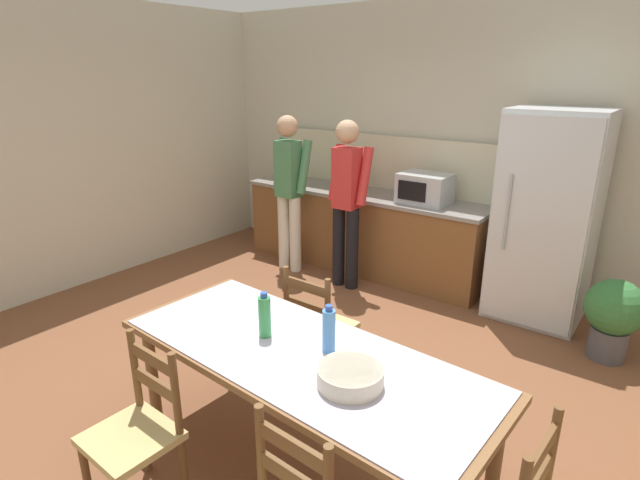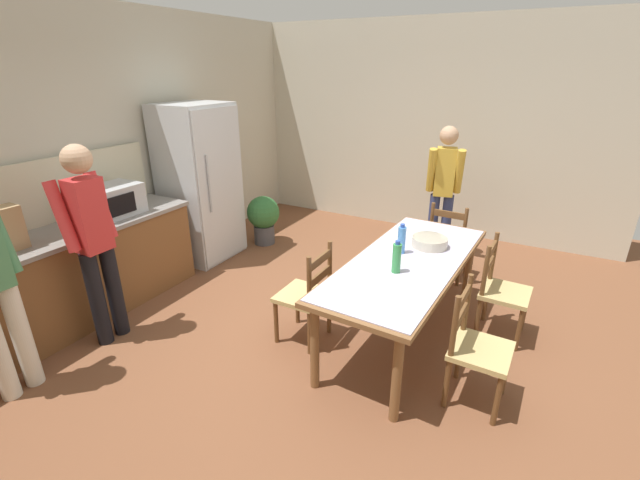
{
  "view_description": "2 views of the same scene",
  "coord_description": "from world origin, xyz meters",
  "px_view_note": "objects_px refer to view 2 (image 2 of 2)",
  "views": [
    {
      "loc": [
        1.83,
        -2.42,
        2.19
      ],
      "look_at": [
        -0.04,
        0.08,
        1.12
      ],
      "focal_mm": 28.0,
      "sensor_mm": 36.0,
      "label": 1
    },
    {
      "loc": [
        -2.9,
        -1.53,
        2.3
      ],
      "look_at": [
        -0.14,
        -0.04,
        1.01
      ],
      "focal_mm": 24.0,
      "sensor_mm": 36.0,
      "label": 2
    }
  ],
  "objects_px": {
    "chair_side_far_left": "(307,295)",
    "chair_head_end": "(449,242)",
    "dining_table": "(407,268)",
    "refrigerator": "(200,184)",
    "person_by_table": "(443,186)",
    "bottle_off_centre": "(402,240)",
    "bottle_near_centre": "(397,258)",
    "paper_bag": "(5,229)",
    "microwave": "(113,200)",
    "potted_plant": "(263,217)",
    "person_at_counter": "(93,237)",
    "serving_bowl": "(430,241)",
    "chair_side_near_right": "(501,291)",
    "chair_side_near_left": "(476,348)"
  },
  "relations": [
    {
      "from": "chair_side_far_left",
      "to": "person_by_table",
      "type": "bearing_deg",
      "value": 166.6
    },
    {
      "from": "refrigerator",
      "to": "chair_head_end",
      "type": "xyz_separation_m",
      "value": [
        0.83,
        -2.88,
        -0.51
      ]
    },
    {
      "from": "chair_side_far_left",
      "to": "dining_table",
      "type": "bearing_deg",
      "value": 121.06
    },
    {
      "from": "refrigerator",
      "to": "person_by_table",
      "type": "bearing_deg",
      "value": -62.43
    },
    {
      "from": "bottle_near_centre",
      "to": "chair_side_far_left",
      "type": "height_order",
      "value": "bottle_near_centre"
    },
    {
      "from": "paper_bag",
      "to": "microwave",
      "type": "bearing_deg",
      "value": 0.44
    },
    {
      "from": "bottle_off_centre",
      "to": "bottle_near_centre",
      "type": "bearing_deg",
      "value": -167.31
    },
    {
      "from": "dining_table",
      "to": "refrigerator",
      "type": "bearing_deg",
      "value": 79.12
    },
    {
      "from": "chair_side_near_left",
      "to": "potted_plant",
      "type": "bearing_deg",
      "value": 62.55
    },
    {
      "from": "refrigerator",
      "to": "potted_plant",
      "type": "xyz_separation_m",
      "value": [
        0.68,
        -0.43,
        -0.56
      ]
    },
    {
      "from": "dining_table",
      "to": "person_by_table",
      "type": "height_order",
      "value": "person_by_table"
    },
    {
      "from": "paper_bag",
      "to": "chair_side_far_left",
      "type": "xyz_separation_m",
      "value": [
        1.2,
        -2.08,
        -0.64
      ]
    },
    {
      "from": "paper_bag",
      "to": "person_at_counter",
      "type": "distance_m",
      "value": 0.65
    },
    {
      "from": "refrigerator",
      "to": "person_at_counter",
      "type": "height_order",
      "value": "refrigerator"
    },
    {
      "from": "dining_table",
      "to": "chair_side_far_left",
      "type": "relative_size",
      "value": 2.41
    },
    {
      "from": "chair_side_far_left",
      "to": "chair_head_end",
      "type": "height_order",
      "value": "same"
    },
    {
      "from": "chair_head_end",
      "to": "chair_side_near_right",
      "type": "bearing_deg",
      "value": 129.43
    },
    {
      "from": "serving_bowl",
      "to": "potted_plant",
      "type": "bearing_deg",
      "value": 71.05
    },
    {
      "from": "microwave",
      "to": "serving_bowl",
      "type": "height_order",
      "value": "microwave"
    },
    {
      "from": "microwave",
      "to": "person_by_table",
      "type": "xyz_separation_m",
      "value": [
        2.57,
        -2.66,
        -0.13
      ]
    },
    {
      "from": "paper_bag",
      "to": "potted_plant",
      "type": "height_order",
      "value": "paper_bag"
    },
    {
      "from": "chair_head_end",
      "to": "potted_plant",
      "type": "height_order",
      "value": "chair_head_end"
    },
    {
      "from": "chair_side_near_right",
      "to": "person_by_table",
      "type": "height_order",
      "value": "person_by_table"
    },
    {
      "from": "chair_side_near_left",
      "to": "chair_head_end",
      "type": "bearing_deg",
      "value": 20.2
    },
    {
      "from": "person_by_table",
      "to": "serving_bowl",
      "type": "bearing_deg",
      "value": -4.65
    },
    {
      "from": "refrigerator",
      "to": "person_by_table",
      "type": "height_order",
      "value": "refrigerator"
    },
    {
      "from": "microwave",
      "to": "person_by_table",
      "type": "bearing_deg",
      "value": -45.96
    },
    {
      "from": "serving_bowl",
      "to": "person_at_counter",
      "type": "relative_size",
      "value": 0.18
    },
    {
      "from": "serving_bowl",
      "to": "dining_table",
      "type": "bearing_deg",
      "value": 167.34
    },
    {
      "from": "paper_bag",
      "to": "person_by_table",
      "type": "distance_m",
      "value": 4.44
    },
    {
      "from": "paper_bag",
      "to": "chair_head_end",
      "type": "xyz_separation_m",
      "value": [
        3.01,
        -2.89,
        -0.64
      ]
    },
    {
      "from": "dining_table",
      "to": "chair_side_far_left",
      "type": "bearing_deg",
      "value": 120.87
    },
    {
      "from": "serving_bowl",
      "to": "chair_side_far_left",
      "type": "distance_m",
      "value": 1.22
    },
    {
      "from": "dining_table",
      "to": "bottle_near_centre",
      "type": "distance_m",
      "value": 0.34
    },
    {
      "from": "chair_side_near_left",
      "to": "potted_plant",
      "type": "distance_m",
      "value": 3.53
    },
    {
      "from": "chair_side_far_left",
      "to": "potted_plant",
      "type": "height_order",
      "value": "chair_side_far_left"
    },
    {
      "from": "microwave",
      "to": "chair_side_near_right",
      "type": "height_order",
      "value": "microwave"
    },
    {
      "from": "bottle_near_centre",
      "to": "paper_bag",
      "type": "bearing_deg",
      "value": 116.13
    },
    {
      "from": "dining_table",
      "to": "chair_head_end",
      "type": "relative_size",
      "value": 2.41
    },
    {
      "from": "chair_side_far_left",
      "to": "person_by_table",
      "type": "xyz_separation_m",
      "value": [
        2.36,
        -0.57,
        0.48
      ]
    },
    {
      "from": "dining_table",
      "to": "chair_side_near_left",
      "type": "height_order",
      "value": "chair_side_near_left"
    },
    {
      "from": "dining_table",
      "to": "person_at_counter",
      "type": "xyz_separation_m",
      "value": [
        -1.26,
        2.31,
        0.29
      ]
    },
    {
      "from": "dining_table",
      "to": "serving_bowl",
      "type": "bearing_deg",
      "value": -12.66
    },
    {
      "from": "refrigerator",
      "to": "microwave",
      "type": "distance_m",
      "value": 1.2
    },
    {
      "from": "bottle_off_centre",
      "to": "chair_side_near_left",
      "type": "height_order",
      "value": "bottle_off_centre"
    },
    {
      "from": "bottle_near_centre",
      "to": "serving_bowl",
      "type": "distance_m",
      "value": 0.65
    },
    {
      "from": "person_at_counter",
      "to": "person_by_table",
      "type": "bearing_deg",
      "value": -123.93
    },
    {
      "from": "person_by_table",
      "to": "microwave",
      "type": "bearing_deg",
      "value": -59.97
    },
    {
      "from": "person_by_table",
      "to": "bottle_off_centre",
      "type": "bearing_deg",
      "value": -11.77
    },
    {
      "from": "microwave",
      "to": "chair_side_far_left",
      "type": "height_order",
      "value": "microwave"
    }
  ]
}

